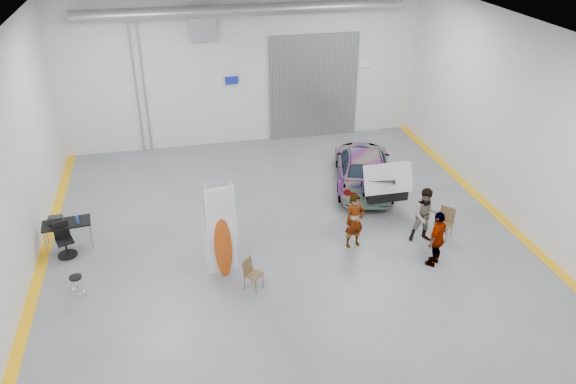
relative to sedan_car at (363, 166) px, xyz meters
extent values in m
plane|color=slate|center=(-3.37, -3.32, -0.67)|extent=(16.00, 16.00, 0.00)
cube|color=silver|center=(-10.37, -3.32, 2.33)|extent=(0.02, 16.00, 6.00)
cube|color=silver|center=(3.63, -3.32, 2.33)|extent=(0.02, 16.00, 6.00)
cube|color=silver|center=(-3.37, 4.68, 2.33)|extent=(14.00, 0.02, 6.00)
cube|color=silver|center=(-3.37, -11.32, 2.33)|extent=(14.00, 0.02, 6.00)
cube|color=silver|center=(-3.37, -3.32, 5.33)|extent=(14.00, 16.00, 0.02)
cube|color=gray|center=(-0.57, 4.60, 1.43)|extent=(3.60, 0.12, 4.20)
cube|color=#92949A|center=(-4.87, 4.60, 4.13)|extent=(1.00, 0.50, 1.20)
cylinder|color=#92949A|center=(-3.37, 4.08, 4.63)|extent=(11.90, 0.44, 0.44)
cube|color=#1427A8|center=(-3.87, 4.60, 1.93)|extent=(0.50, 0.04, 0.30)
cube|color=white|center=(1.43, 4.60, 2.23)|extent=(0.70, 0.04, 0.25)
cylinder|color=#92949A|center=(-7.17, 4.60, 1.83)|extent=(0.08, 0.08, 5.00)
cylinder|color=#92949A|center=(-7.47, 4.60, 1.83)|extent=(0.08, 0.08, 5.00)
cube|color=#E9A60C|center=(-10.22, -3.32, -0.66)|extent=(0.30, 16.00, 0.01)
cube|color=#E9A60C|center=(3.48, -3.32, -0.66)|extent=(0.30, 16.00, 0.01)
imported|color=silver|center=(0.00, 0.00, 0.00)|extent=(3.06, 4.94, 1.33)
imported|color=#937650|center=(-1.55, -3.62, 0.16)|extent=(0.67, 0.51, 1.66)
imported|color=slate|center=(0.54, -3.81, 0.18)|extent=(0.94, 0.78, 1.69)
imported|color=#9C5134|center=(0.33, -4.97, 0.16)|extent=(0.98, 0.91, 1.65)
cube|color=white|center=(-5.38, -4.15, 0.26)|extent=(0.78, 0.14, 1.67)
ellipsoid|color=#D16112|center=(-5.38, -4.23, 0.21)|extent=(0.49, 0.28, 1.76)
cube|color=white|center=(-5.38, -4.17, 1.51)|extent=(0.76, 0.14, 0.88)
cylinder|color=white|center=(-5.71, -4.15, 0.72)|extent=(0.02, 0.02, 2.78)
cylinder|color=white|center=(-5.06, -4.15, 0.72)|extent=(0.02, 0.02, 2.78)
cube|color=brown|center=(-4.68, -4.95, -0.24)|extent=(0.55, 0.55, 0.04)
cube|color=brown|center=(-4.68, -4.77, -0.02)|extent=(0.33, 0.35, 0.38)
cube|color=brown|center=(1.15, -3.81, -0.19)|extent=(0.62, 0.62, 0.04)
cube|color=brown|center=(1.15, -3.61, 0.06)|extent=(0.36, 0.40, 0.43)
cylinder|color=black|center=(-9.06, -4.34, -0.06)|extent=(0.31, 0.31, 0.04)
torus|color=silver|center=(-9.06, -4.34, -0.47)|extent=(0.32, 0.32, 0.02)
cylinder|color=#92949A|center=(-10.11, -2.21, -0.27)|extent=(0.03, 0.03, 0.79)
cylinder|color=#92949A|center=(-8.91, -2.21, -0.27)|extent=(0.03, 0.03, 0.79)
cylinder|color=#92949A|center=(-10.11, -1.66, -0.27)|extent=(0.03, 0.03, 0.79)
cylinder|color=#92949A|center=(-8.91, -1.66, -0.27)|extent=(0.03, 0.03, 0.79)
cube|color=black|center=(-9.51, -1.93, 0.14)|extent=(1.37, 0.78, 0.04)
cylinder|color=#1B48A3|center=(-9.19, -2.04, 0.28)|extent=(0.09, 0.09, 0.24)
cube|color=black|center=(-9.79, -1.88, 0.26)|extent=(0.38, 0.24, 0.20)
cylinder|color=black|center=(-9.56, -2.37, -0.63)|extent=(0.53, 0.53, 0.04)
cylinder|color=black|center=(-9.56, -2.37, -0.40)|extent=(0.06, 0.06, 0.46)
cube|color=black|center=(-9.56, -2.37, -0.17)|extent=(0.56, 0.56, 0.07)
cube|color=black|center=(-9.56, -2.16, 0.12)|extent=(0.42, 0.20, 0.48)
cube|color=silver|center=(0.00, -2.05, 0.69)|extent=(1.56, 0.95, 0.04)
camera|label=1|loc=(-6.36, -16.45, 8.43)|focal=35.00mm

